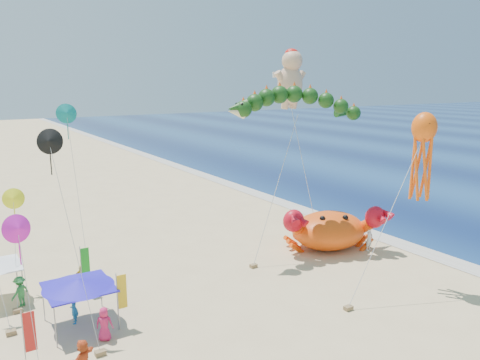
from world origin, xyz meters
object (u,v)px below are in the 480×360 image
at_px(crab_inflatable, 330,229).
at_px(canopy_blue, 78,283).
at_px(cherub_kite, 291,77).
at_px(octopus_kite, 422,150).
at_px(dragon_kite, 296,108).

xyz_separation_m(crab_inflatable, canopy_blue, (-19.94, -1.75, 0.84)).
height_order(cherub_kite, octopus_kite, cherub_kite).
relative_size(dragon_kite, octopus_kite, 1.10).
distance_m(dragon_kite, octopus_kite, 9.90).
xyz_separation_m(octopus_kite, canopy_blue, (-19.69, 6.31, -6.49)).
height_order(crab_inflatable, canopy_blue, crab_inflatable).
xyz_separation_m(cherub_kite, canopy_blue, (-19.68, -6.84, -10.99)).
relative_size(dragon_kite, cherub_kite, 0.79).
bearing_deg(dragon_kite, canopy_blue, -170.10).
xyz_separation_m(crab_inflatable, dragon_kite, (-2.73, 1.26, 9.58)).
bearing_deg(cherub_kite, octopus_kite, -89.96).
distance_m(crab_inflatable, octopus_kite, 10.90).
bearing_deg(octopus_kite, canopy_blue, 162.23).
bearing_deg(octopus_kite, dragon_kite, 104.88).
distance_m(dragon_kite, cherub_kite, 5.09).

